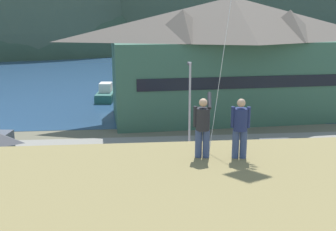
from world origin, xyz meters
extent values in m
plane|color=#66604C|center=(0.00, 0.00, 0.00)|extent=(600.00, 600.00, 0.00)
cube|color=gray|center=(0.00, 5.00, 0.05)|extent=(40.00, 20.00, 0.10)
cube|color=navy|center=(0.00, 60.00, 0.01)|extent=(360.00, 84.00, 0.03)
ellipsoid|color=#42513D|center=(-39.32, 110.72, 0.00)|extent=(87.64, 70.04, 91.01)
ellipsoid|color=#3D4C38|center=(26.23, 118.23, 0.00)|extent=(148.50, 63.99, 89.56)
cube|color=#38604C|center=(6.61, 22.03, 3.91)|extent=(24.16, 11.06, 7.81)
cube|color=black|center=(6.96, 17.34, 4.30)|extent=(19.95, 1.57, 1.10)
pyramid|color=#60564C|center=(6.61, 22.03, 9.91)|extent=(25.64, 12.09, 4.20)
pyramid|color=#60564C|center=(1.45, 20.01, 9.30)|extent=(5.50, 5.50, 2.94)
pyramid|color=#60564C|center=(12.01, 20.80, 9.30)|extent=(5.50, 5.50, 2.94)
cube|color=#756B5B|center=(1.42, 25.00, 1.59)|extent=(5.06, 4.64, 3.18)
pyramid|color=#47474C|center=(1.42, 25.00, 3.93)|extent=(5.47, 5.10, 1.50)
cube|color=black|center=(1.59, 22.83, 1.11)|extent=(1.10, 0.14, 2.23)
cube|color=#70604C|center=(-3.21, 35.35, 0.35)|extent=(3.20, 15.31, 0.70)
cube|color=#23564C|center=(-6.55, 31.93, 0.45)|extent=(2.58, 6.48, 0.90)
cube|color=#33665B|center=(-6.55, 31.93, 0.98)|extent=(2.51, 6.29, 0.16)
cube|color=silver|center=(-6.60, 31.46, 1.61)|extent=(1.58, 2.02, 1.10)
cube|color=silver|center=(0.07, 34.93, 0.45)|extent=(2.50, 6.16, 0.90)
cube|color=white|center=(0.07, 34.93, 0.98)|extent=(2.43, 5.98, 0.16)
cube|color=silver|center=(0.02, 34.48, 1.61)|extent=(1.52, 1.92, 1.10)
cube|color=red|center=(-1.32, 5.58, 0.82)|extent=(4.23, 1.87, 0.80)
cube|color=#B11A15|center=(-1.47, 5.58, 1.57)|extent=(2.13, 1.64, 0.70)
cube|color=black|center=(-1.47, 5.58, 1.54)|extent=(2.17, 1.67, 0.32)
cylinder|color=black|center=(0.06, 4.68, 0.42)|extent=(0.64, 0.23, 0.64)
cylinder|color=black|center=(0.03, 6.52, 0.42)|extent=(0.64, 0.23, 0.64)
cylinder|color=black|center=(-2.67, 4.64, 0.42)|extent=(0.64, 0.23, 0.64)
cylinder|color=black|center=(-2.70, 6.47, 0.42)|extent=(0.64, 0.23, 0.64)
cube|color=black|center=(2.09, 0.33, 0.82)|extent=(4.24, 1.91, 0.80)
cube|color=black|center=(2.24, 0.34, 1.57)|extent=(2.14, 1.65, 0.70)
cube|color=black|center=(2.24, 0.34, 1.54)|extent=(2.18, 1.69, 0.32)
cylinder|color=black|center=(0.71, 1.22, 0.42)|extent=(0.65, 0.24, 0.64)
cylinder|color=black|center=(0.75, -0.62, 0.42)|extent=(0.65, 0.24, 0.64)
cylinder|color=black|center=(3.43, 1.29, 0.42)|extent=(0.65, 0.24, 0.64)
cylinder|color=black|center=(3.48, -0.55, 0.42)|extent=(0.65, 0.24, 0.64)
cube|color=#236633|center=(-7.00, 1.60, 0.82)|extent=(4.31, 2.07, 0.80)
cube|color=#1E562B|center=(-6.85, 1.61, 1.57)|extent=(2.20, 1.73, 0.70)
cube|color=black|center=(-6.85, 1.61, 1.54)|extent=(2.24, 1.77, 0.32)
cylinder|color=black|center=(-8.42, 2.43, 0.42)|extent=(0.65, 0.26, 0.64)
cylinder|color=black|center=(-8.30, 0.60, 0.42)|extent=(0.65, 0.26, 0.64)
cylinder|color=black|center=(-5.69, 2.61, 0.42)|extent=(0.65, 0.26, 0.64)
cylinder|color=black|center=(-5.57, 0.77, 0.42)|extent=(0.65, 0.26, 0.64)
cube|color=slate|center=(6.50, 7.10, 0.82)|extent=(4.22, 1.84, 0.80)
cube|color=#5B5B5F|center=(6.35, 7.10, 1.57)|extent=(2.11, 1.62, 0.70)
cube|color=black|center=(6.35, 7.10, 1.54)|extent=(2.16, 1.65, 0.32)
cylinder|color=black|center=(7.87, 6.20, 0.42)|extent=(0.64, 0.23, 0.64)
cylinder|color=black|center=(7.85, 8.03, 0.42)|extent=(0.64, 0.23, 0.64)
cylinder|color=black|center=(5.14, 6.17, 0.42)|extent=(0.64, 0.23, 0.64)
cylinder|color=black|center=(5.12, 8.01, 0.42)|extent=(0.64, 0.23, 0.64)
cube|color=#236633|center=(-7.74, 6.27, 0.82)|extent=(4.35, 2.18, 0.80)
cube|color=#1E562B|center=(-7.59, 6.26, 1.57)|extent=(2.24, 1.79, 0.70)
cube|color=black|center=(-7.59, 6.26, 1.54)|extent=(2.28, 1.82, 0.32)
cylinder|color=black|center=(-9.01, 7.31, 0.42)|extent=(0.66, 0.28, 0.64)
cylinder|color=black|center=(-9.18, 5.49, 0.42)|extent=(0.66, 0.28, 0.64)
cylinder|color=black|center=(-6.30, 7.06, 0.42)|extent=(0.66, 0.28, 0.64)
cylinder|color=black|center=(-6.46, 5.24, 0.42)|extent=(0.66, 0.28, 0.64)
cylinder|color=#ADADB2|center=(0.78, 10.50, 3.51)|extent=(0.16, 0.16, 6.83)
cube|color=#4C4C51|center=(0.78, 10.85, 6.83)|extent=(0.24, 0.70, 0.20)
cylinder|color=#384770|center=(-1.61, -7.36, 6.66)|extent=(0.20, 0.20, 0.82)
cylinder|color=#384770|center=(-1.39, -7.39, 6.66)|extent=(0.20, 0.20, 0.82)
cylinder|color=#232328|center=(-1.50, -7.38, 7.39)|extent=(0.40, 0.40, 0.64)
sphere|color=tan|center=(-1.50, -7.38, 7.87)|extent=(0.24, 0.24, 0.24)
cylinder|color=#232328|center=(-1.29, -7.23, 7.89)|extent=(0.20, 0.57, 0.43)
cylinder|color=#232328|center=(-1.71, -7.34, 7.46)|extent=(0.11, 0.11, 0.60)
cylinder|color=#384770|center=(-0.55, -7.51, 6.66)|extent=(0.20, 0.20, 0.82)
cylinder|color=#384770|center=(-0.33, -7.54, 6.66)|extent=(0.20, 0.20, 0.82)
cylinder|color=navy|center=(-0.44, -7.52, 7.39)|extent=(0.40, 0.40, 0.64)
sphere|color=tan|center=(-0.44, -7.52, 7.87)|extent=(0.24, 0.24, 0.24)
cylinder|color=navy|center=(-0.66, -7.49, 7.46)|extent=(0.11, 0.11, 0.60)
cylinder|color=navy|center=(-0.22, -7.56, 7.46)|extent=(0.11, 0.11, 0.60)
camera|label=1|loc=(-3.52, -18.40, 10.26)|focal=43.41mm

